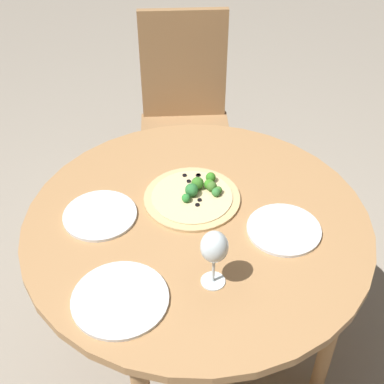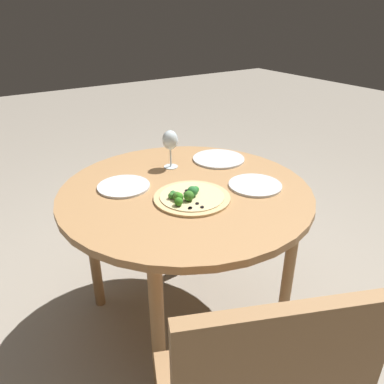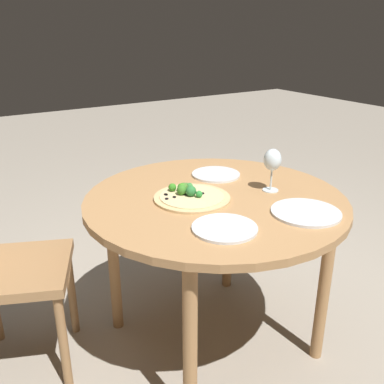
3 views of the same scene
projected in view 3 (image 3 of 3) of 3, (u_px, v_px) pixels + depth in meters
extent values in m
plane|color=gray|center=(212.00, 339.00, 1.97)|extent=(12.00, 12.00, 0.00)
cylinder|color=#A87A4C|center=(215.00, 200.00, 1.72)|extent=(1.05, 1.05, 0.03)
cylinder|color=#A87A4C|center=(324.00, 289.00, 1.76)|extent=(0.05, 0.05, 0.68)
cylinder|color=#A87A4C|center=(228.00, 230.00, 2.27)|extent=(0.05, 0.05, 0.68)
cylinder|color=#A87A4C|center=(190.00, 349.00, 1.43)|extent=(0.05, 0.05, 0.68)
cylinder|color=#A87A4C|center=(114.00, 264.00, 1.94)|extent=(0.05, 0.05, 0.68)
cube|color=#997047|center=(17.00, 270.00, 1.69)|extent=(0.52, 0.52, 0.04)
cylinder|color=#997047|center=(63.00, 342.00, 1.64)|extent=(0.04, 0.04, 0.43)
cylinder|color=#997047|center=(72.00, 292.00, 1.95)|extent=(0.04, 0.04, 0.43)
cylinder|color=tan|center=(192.00, 198.00, 1.69)|extent=(0.30, 0.30, 0.01)
cylinder|color=beige|center=(192.00, 196.00, 1.69)|extent=(0.26, 0.26, 0.00)
sphere|color=#2B7235|center=(191.00, 191.00, 1.68)|extent=(0.04, 0.04, 0.04)
sphere|color=#367B38|center=(190.00, 186.00, 1.75)|extent=(0.03, 0.03, 0.03)
sphere|color=#377525|center=(182.00, 190.00, 1.69)|extent=(0.04, 0.04, 0.04)
sphere|color=#347F21|center=(172.00, 187.00, 1.73)|extent=(0.03, 0.03, 0.03)
sphere|color=#42732B|center=(184.00, 187.00, 1.73)|extent=(0.03, 0.03, 0.03)
sphere|color=#2C8435|center=(199.00, 194.00, 1.67)|extent=(0.03, 0.03, 0.03)
sphere|color=#3A782D|center=(186.00, 186.00, 1.76)|extent=(0.02, 0.02, 0.02)
sphere|color=#398421|center=(181.00, 187.00, 1.73)|extent=(0.03, 0.03, 0.03)
cylinder|color=black|center=(166.00, 195.00, 1.69)|extent=(0.01, 0.01, 0.00)
cylinder|color=black|center=(197.00, 193.00, 1.71)|extent=(0.01, 0.01, 0.00)
cylinder|color=black|center=(167.00, 199.00, 1.65)|extent=(0.01, 0.01, 0.00)
cylinder|color=black|center=(186.00, 194.00, 1.69)|extent=(0.01, 0.01, 0.00)
cylinder|color=black|center=(166.00, 194.00, 1.69)|extent=(0.01, 0.01, 0.00)
cylinder|color=black|center=(174.00, 197.00, 1.67)|extent=(0.01, 0.01, 0.00)
cylinder|color=black|center=(203.00, 193.00, 1.70)|extent=(0.01, 0.01, 0.00)
cylinder|color=silver|center=(270.00, 190.00, 1.78)|extent=(0.07, 0.07, 0.00)
cylinder|color=silver|center=(271.00, 180.00, 1.76)|extent=(0.01, 0.01, 0.08)
ellipsoid|color=silver|center=(273.00, 160.00, 1.73)|extent=(0.07, 0.07, 0.09)
cylinder|color=silver|center=(216.00, 174.00, 1.95)|extent=(0.22, 0.22, 0.01)
cylinder|color=silver|center=(225.00, 228.00, 1.44)|extent=(0.22, 0.22, 0.01)
cylinder|color=silver|center=(306.00, 212.00, 1.56)|extent=(0.25, 0.25, 0.01)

